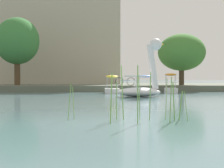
{
  "coord_description": "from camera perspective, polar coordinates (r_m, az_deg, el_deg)",
  "views": [
    {
      "loc": [
        0.26,
        -8.72,
        1.16
      ],
      "look_at": [
        1.62,
        16.1,
        0.79
      ],
      "focal_mm": 51.26,
      "sensor_mm": 36.0,
      "label": 1
    }
  ],
  "objects": [
    {
      "name": "apartment_block",
      "position": [
        41.86,
        -9.09,
        8.34
      ],
      "size": [
        14.89,
        8.79,
        12.08
      ],
      "primitive_type": "cube",
      "rotation": [
        0.0,
        0.0,
        -0.02
      ],
      "color": "#B2A893",
      "rests_on": "shore_bank_far"
    },
    {
      "name": "bicycle_parked",
      "position": [
        29.72,
        2.33,
        0.46
      ],
      "size": [
        1.78,
        0.5,
        0.76
      ],
      "color": "black",
      "rests_on": "shore_bank_far"
    },
    {
      "name": "shore_bank_far",
      "position": [
        39.25,
        -3.51,
        -0.42
      ],
      "size": [
        124.54,
        21.28,
        0.58
      ],
      "primitive_type": "cube",
      "color": "#5B6051",
      "rests_on": "ground_plane"
    },
    {
      "name": "pedal_boat_yellow",
      "position": [
        26.36,
        0.02,
        -0.66
      ],
      "size": [
        1.23,
        2.29,
        1.49
      ],
      "color": "white",
      "rests_on": "ground_plane"
    },
    {
      "name": "tree_sapling_by_fence",
      "position": [
        32.56,
        12.31,
        5.51
      ],
      "size": [
        6.36,
        6.32,
        5.08
      ],
      "color": "#423323",
      "rests_on": "shore_bank_far"
    },
    {
      "name": "swan_boat",
      "position": [
        21.32,
        5.56,
        0.48
      ],
      "size": [
        3.13,
        1.68,
        3.88
      ],
      "color": "white",
      "rests_on": "ground_plane"
    },
    {
      "name": "tree_broadleaf_left",
      "position": [
        32.35,
        -16.56,
        7.32
      ],
      "size": [
        5.82,
        5.71,
        6.53
      ],
      "color": "#4C3823",
      "rests_on": "shore_bank_far"
    },
    {
      "name": "pedal_boat_orange",
      "position": [
        27.58,
        10.42,
        -0.64
      ],
      "size": [
        1.39,
        2.23,
        1.66
      ],
      "color": "white",
      "rests_on": "ground_plane"
    },
    {
      "name": "pedal_boat_blue",
      "position": [
        26.66,
        5.85,
        -0.72
      ],
      "size": [
        1.58,
        2.18,
        1.51
      ],
      "color": "white",
      "rests_on": "ground_plane"
    },
    {
      "name": "parked_van",
      "position": [
        40.02,
        -5.82,
        1.53
      ],
      "size": [
        4.64,
        2.56,
        1.95
      ],
      "color": "#1E232D",
      "rests_on": "shore_bank_far"
    },
    {
      "name": "ground_plane",
      "position": [
        8.8,
        -4.81,
        -6.74
      ],
      "size": [
        645.27,
        645.27,
        0.0
      ],
      "primitive_type": "plane",
      "color": "slate"
    },
    {
      "name": "reed_clump_foreground",
      "position": [
        8.92,
        4.6,
        -2.58
      ],
      "size": [
        3.35,
        1.34,
        1.56
      ],
      "color": "#669942",
      "rests_on": "ground_plane"
    }
  ]
}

